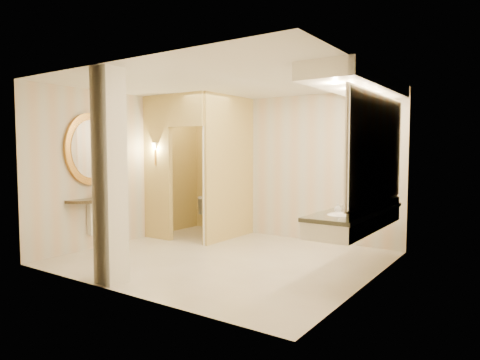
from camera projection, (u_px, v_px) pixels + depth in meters
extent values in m
plane|color=beige|center=(224.00, 258.00, 6.67)|extent=(4.50, 4.50, 0.00)
plane|color=silver|center=(224.00, 83.00, 6.48)|extent=(4.50, 4.50, 0.00)
cube|color=beige|center=(286.00, 167.00, 8.22)|extent=(4.50, 0.02, 2.70)
cube|color=beige|center=(121.00, 179.00, 4.93)|extent=(4.50, 0.02, 2.70)
cube|color=beige|center=(126.00, 168.00, 7.84)|extent=(0.02, 4.00, 2.70)
cube|color=beige|center=(370.00, 177.00, 5.31)|extent=(0.02, 4.00, 2.70)
cube|color=#E5C877|center=(229.00, 168.00, 8.05)|extent=(0.10, 1.50, 2.70)
cube|color=#E5C877|center=(158.00, 168.00, 8.07)|extent=(0.65, 0.10, 2.70)
cube|color=#E5C877|center=(186.00, 110.00, 7.59)|extent=(0.80, 0.10, 0.60)
cube|color=white|center=(206.00, 185.00, 7.86)|extent=(0.49, 0.69, 2.10)
cylinder|color=gold|center=(155.00, 157.00, 8.00)|extent=(0.03, 0.03, 0.30)
cone|color=white|center=(155.00, 147.00, 7.98)|extent=(0.14, 0.14, 0.14)
cube|color=white|center=(356.00, 220.00, 5.85)|extent=(0.60, 2.20, 0.24)
cube|color=black|center=(356.00, 211.00, 5.84)|extent=(0.64, 2.24, 0.05)
cube|color=black|center=(377.00, 208.00, 5.68)|extent=(0.03, 2.20, 0.10)
ellipsoid|color=white|center=(340.00, 218.00, 5.35)|extent=(0.40, 0.44, 0.15)
cylinder|color=gold|center=(356.00, 209.00, 5.23)|extent=(0.03, 0.03, 0.22)
ellipsoid|color=white|center=(370.00, 208.00, 6.33)|extent=(0.40, 0.44, 0.15)
cylinder|color=gold|center=(384.00, 200.00, 6.21)|extent=(0.03, 0.03, 0.22)
cube|color=white|center=(378.00, 149.00, 5.63)|extent=(0.03, 2.20, 1.40)
cube|color=white|center=(359.00, 82.00, 5.72)|extent=(0.75, 2.40, 0.22)
cylinder|color=black|center=(90.00, 200.00, 7.20)|extent=(0.92, 0.92, 0.05)
cube|color=white|center=(91.00, 217.00, 7.20)|extent=(0.10, 0.10, 0.60)
cylinder|color=gold|center=(89.00, 149.00, 7.13)|extent=(0.07, 0.92, 0.92)
cylinder|color=white|center=(91.00, 149.00, 7.11)|extent=(0.02, 0.73, 0.73)
cube|color=white|center=(110.00, 177.00, 5.35)|extent=(0.31, 0.31, 2.70)
cube|color=black|center=(103.00, 194.00, 7.16)|extent=(0.14, 0.14, 0.14)
imported|color=white|center=(221.00, 216.00, 8.39)|extent=(0.67, 0.88, 0.79)
imported|color=beige|center=(361.00, 201.00, 6.25)|extent=(0.08, 0.08, 0.13)
imported|color=silver|center=(338.00, 208.00, 5.53)|extent=(0.10, 0.10, 0.12)
imported|color=#C6B28C|center=(346.00, 203.00, 5.82)|extent=(0.09, 0.09, 0.18)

